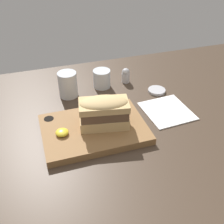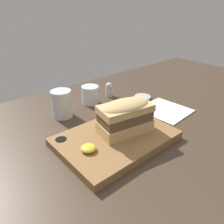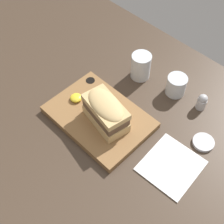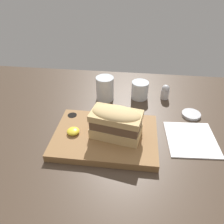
% 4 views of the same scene
% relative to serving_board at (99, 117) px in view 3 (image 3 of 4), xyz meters
% --- Properties ---
extents(dining_table, '(1.94, 1.04, 0.02)m').
position_rel_serving_board_xyz_m(dining_table, '(0.07, -0.02, -0.02)').
color(dining_table, '#423326').
rests_on(dining_table, ground).
extents(serving_board, '(0.33, 0.23, 0.02)m').
position_rel_serving_board_xyz_m(serving_board, '(0.00, 0.00, 0.00)').
color(serving_board, olive).
rests_on(serving_board, dining_table).
extents(sandwich, '(0.16, 0.11, 0.10)m').
position_rel_serving_board_xyz_m(sandwich, '(0.03, -0.00, 0.07)').
color(sandwich, tan).
rests_on(sandwich, serving_board).
extents(mustard_dollop, '(0.04, 0.04, 0.02)m').
position_rel_serving_board_xyz_m(mustard_dollop, '(-0.10, -0.01, 0.02)').
color(mustard_dollop, yellow).
rests_on(mustard_dollop, serving_board).
extents(water_glass, '(0.07, 0.07, 0.10)m').
position_rel_serving_board_xyz_m(water_glass, '(-0.04, 0.24, 0.03)').
color(water_glass, silver).
rests_on(water_glass, dining_table).
extents(wine_glass, '(0.07, 0.07, 0.07)m').
position_rel_serving_board_xyz_m(wine_glass, '(0.10, 0.27, 0.02)').
color(wine_glass, silver).
rests_on(wine_glass, dining_table).
extents(napkin, '(0.17, 0.18, 0.00)m').
position_rel_serving_board_xyz_m(napkin, '(0.28, 0.03, -0.01)').
color(napkin, white).
rests_on(napkin, dining_table).
extents(salt_shaker, '(0.03, 0.03, 0.06)m').
position_rel_serving_board_xyz_m(salt_shaker, '(0.21, 0.28, 0.02)').
color(salt_shaker, silver).
rests_on(salt_shaker, dining_table).
extents(condiment_dish, '(0.07, 0.07, 0.01)m').
position_rel_serving_board_xyz_m(condiment_dish, '(0.30, 0.16, -0.01)').
color(condiment_dish, '#B2B2B7').
rests_on(condiment_dish, dining_table).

